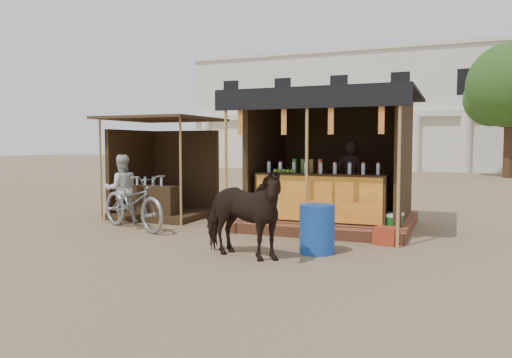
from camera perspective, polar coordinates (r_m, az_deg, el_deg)
The scene contains 11 objects.
ground at distance 8.08m, azimuth -4.29°, elevation -8.55°, with size 120.00×120.00×0.00m, color #846B4C.
main_stall at distance 10.74m, azimuth 8.56°, elevation 0.06°, with size 3.60×3.61×2.78m.
secondary_stall at distance 12.31m, azimuth -10.91°, elevation -0.28°, with size 2.40×2.40×2.38m.
cow at distance 7.64m, azimuth -1.71°, elevation -4.00°, with size 0.75×1.64×1.38m, color black.
motorbike at distance 10.57m, azimuth -13.86°, elevation -2.55°, with size 0.76×2.17×1.14m, color gray.
bystander at distance 11.42m, azimuth -15.13°, elevation -1.12°, with size 0.74×0.58×1.52m, color silver.
blue_barrel at distance 8.10m, azimuth 6.99°, elevation -5.71°, with size 0.57×0.57×0.78m, color #1644A5.
red_crate at distance 9.08m, azimuth 14.65°, elevation -6.30°, with size 0.38×0.36×0.30m, color #9F301A.
cooler at distance 9.87m, azimuth 14.33°, elevation -4.99°, with size 0.74×0.62×0.46m.
background_building at distance 37.49m, azimuth 13.57°, elevation 7.29°, with size 26.00×7.45×8.18m.
tree at distance 29.45m, azimuth 26.69°, elevation 9.19°, with size 4.50×4.40×7.00m.
Camera 1 is at (3.49, -7.07, 1.75)m, focal length 35.00 mm.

